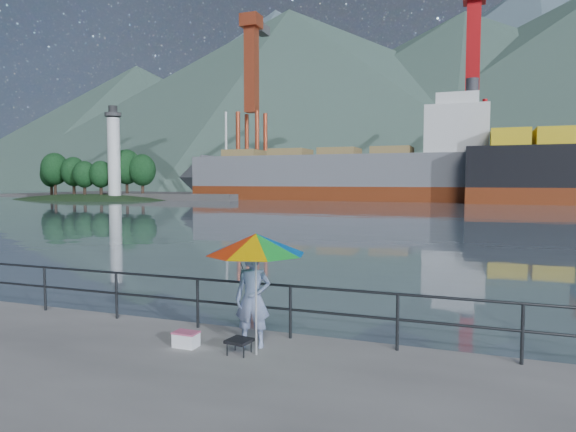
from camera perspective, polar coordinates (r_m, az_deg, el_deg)
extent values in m
cube|color=#4F5E68|center=(137.43, 17.72, 2.56)|extent=(500.00, 280.00, 0.00)
cube|color=#514F4C|center=(100.36, 22.46, 1.99)|extent=(200.00, 40.00, 0.40)
cylinder|color=#2D3033|center=(11.11, -14.53, -6.44)|extent=(22.00, 0.05, 0.05)
cylinder|color=#2D3033|center=(11.19, -14.48, -8.71)|extent=(22.00, 0.05, 0.05)
cube|color=#2D3033|center=(11.21, -14.48, -8.96)|extent=(22.00, 0.06, 1.00)
cone|color=#385147|center=(246.78, -16.39, 9.54)|extent=(228.80, 228.80, 55.00)
cone|color=#385147|center=(223.52, 0.12, 12.88)|extent=(312.00, 312.00, 75.00)
cone|color=#385147|center=(214.60, 18.86, 12.10)|extent=(282.88, 282.88, 68.00)
ellipsoid|color=#263F1E|center=(92.51, -21.18, 1.88)|extent=(48.00, 26.40, 8.40)
cylinder|color=white|center=(87.89, -18.77, 6.08)|extent=(2.00, 2.00, 13.00)
cylinder|color=#2D2D2D|center=(88.51, -18.88, 10.93)|extent=(1.80, 1.80, 2.00)
cube|color=yellow|center=(99.34, 22.50, 2.72)|extent=(6.00, 2.40, 2.60)
cube|color=#267F3F|center=(99.79, 26.23, 2.62)|extent=(6.00, 2.40, 2.60)
cube|color=red|center=(102.32, 22.48, 4.21)|extent=(6.00, 2.40, 7.80)
cube|color=yellow|center=(102.77, 26.11, 4.10)|extent=(6.00, 2.40, 7.80)
cube|color=gray|center=(105.32, 22.42, 4.19)|extent=(6.00, 2.40, 7.80)
cube|color=#267F3F|center=(105.75, 25.92, 3.39)|extent=(6.00, 2.40, 5.20)
imported|color=#2A498C|center=(9.32, -3.93, -9.15)|extent=(0.72, 0.56, 1.74)
cylinder|color=white|center=(8.87, -3.57, -9.25)|extent=(0.04, 0.04, 1.91)
cone|color=red|center=(8.70, -3.59, -3.11)|extent=(1.96, 1.96, 0.35)
cube|color=black|center=(9.10, -5.43, -13.64)|extent=(0.45, 0.45, 0.05)
cube|color=#2D3033|center=(9.14, -5.43, -14.41)|extent=(0.33, 0.33, 0.21)
cube|color=white|center=(9.64, -11.26, -13.37)|extent=(0.43, 0.29, 0.25)
cylinder|color=black|center=(10.66, -4.37, -12.29)|extent=(0.40, 1.54, 1.11)
cube|color=maroon|center=(84.07, 6.62, 2.45)|extent=(52.39, 9.07, 2.50)
cube|color=slate|center=(84.05, 6.65, 5.00)|extent=(52.39, 9.07, 5.00)
cube|color=silver|center=(82.05, 18.28, 9.05)|extent=(9.00, 7.62, 7.00)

